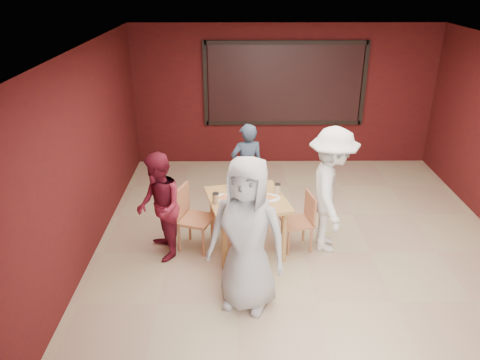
{
  "coord_description": "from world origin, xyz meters",
  "views": [
    {
      "loc": [
        -0.96,
        -5.68,
        3.7
      ],
      "look_at": [
        -0.91,
        0.1,
        1.1
      ],
      "focal_mm": 35.0,
      "sensor_mm": 36.0,
      "label": 1
    }
  ],
  "objects_px": {
    "chair_back": "(250,196)",
    "diner_back": "(247,168)",
    "chair_front": "(245,250)",
    "diner_right": "(331,190)",
    "chair_left": "(190,215)",
    "chair_right": "(302,218)",
    "dining_table": "(247,205)",
    "diner_front": "(247,235)",
    "diner_left": "(159,207)"
  },
  "relations": [
    {
      "from": "diner_left",
      "to": "diner_right",
      "type": "distance_m",
      "value": 2.37
    },
    {
      "from": "chair_left",
      "to": "diner_back",
      "type": "relative_size",
      "value": 0.63
    },
    {
      "from": "chair_front",
      "to": "diner_back",
      "type": "xyz_separation_m",
      "value": [
        0.07,
        2.01,
        0.29
      ]
    },
    {
      "from": "chair_left",
      "to": "diner_front",
      "type": "distance_m",
      "value": 1.54
    },
    {
      "from": "diner_front",
      "to": "diner_right",
      "type": "bearing_deg",
      "value": 65.96
    },
    {
      "from": "chair_back",
      "to": "diner_right",
      "type": "bearing_deg",
      "value": -33.21
    },
    {
      "from": "dining_table",
      "to": "diner_front",
      "type": "relative_size",
      "value": 0.66
    },
    {
      "from": "dining_table",
      "to": "chair_left",
      "type": "relative_size",
      "value": 1.33
    },
    {
      "from": "chair_back",
      "to": "diner_left",
      "type": "bearing_deg",
      "value": -143.74
    },
    {
      "from": "chair_back",
      "to": "diner_left",
      "type": "xyz_separation_m",
      "value": [
        -1.26,
        -0.93,
        0.29
      ]
    },
    {
      "from": "dining_table",
      "to": "diner_back",
      "type": "height_order",
      "value": "diner_back"
    },
    {
      "from": "chair_front",
      "to": "diner_left",
      "type": "distance_m",
      "value": 1.34
    },
    {
      "from": "chair_front",
      "to": "diner_right",
      "type": "relative_size",
      "value": 0.45
    },
    {
      "from": "dining_table",
      "to": "chair_front",
      "type": "distance_m",
      "value": 0.79
    },
    {
      "from": "chair_back",
      "to": "chair_right",
      "type": "distance_m",
      "value": 1.03
    },
    {
      "from": "dining_table",
      "to": "diner_right",
      "type": "relative_size",
      "value": 0.69
    },
    {
      "from": "chair_back",
      "to": "diner_left",
      "type": "relative_size",
      "value": 0.55
    },
    {
      "from": "chair_front",
      "to": "diner_front",
      "type": "relative_size",
      "value": 0.43
    },
    {
      "from": "chair_left",
      "to": "diner_right",
      "type": "relative_size",
      "value": 0.52
    },
    {
      "from": "chair_left",
      "to": "chair_right",
      "type": "bearing_deg",
      "value": -1.03
    },
    {
      "from": "chair_front",
      "to": "diner_left",
      "type": "xyz_separation_m",
      "value": [
        -1.16,
        0.6,
        0.3
      ]
    },
    {
      "from": "chair_right",
      "to": "chair_back",
      "type": "bearing_deg",
      "value": 134.3
    },
    {
      "from": "chair_left",
      "to": "diner_right",
      "type": "distance_m",
      "value": 2.0
    },
    {
      "from": "chair_front",
      "to": "chair_right",
      "type": "relative_size",
      "value": 0.96
    },
    {
      "from": "dining_table",
      "to": "chair_front",
      "type": "xyz_separation_m",
      "value": [
        -0.04,
        -0.74,
        -0.25
      ]
    },
    {
      "from": "chair_back",
      "to": "chair_right",
      "type": "relative_size",
      "value": 0.99
    },
    {
      "from": "dining_table",
      "to": "chair_back",
      "type": "xyz_separation_m",
      "value": [
        0.07,
        0.78,
        -0.24
      ]
    },
    {
      "from": "chair_right",
      "to": "diner_left",
      "type": "relative_size",
      "value": 0.55
    },
    {
      "from": "chair_right",
      "to": "diner_left",
      "type": "xyz_separation_m",
      "value": [
        -1.98,
        -0.19,
        0.29
      ]
    },
    {
      "from": "diner_right",
      "to": "diner_left",
      "type": "bearing_deg",
      "value": 100.42
    },
    {
      "from": "dining_table",
      "to": "diner_right",
      "type": "height_order",
      "value": "diner_right"
    },
    {
      "from": "diner_back",
      "to": "diner_right",
      "type": "distance_m",
      "value": 1.66
    },
    {
      "from": "chair_left",
      "to": "diner_left",
      "type": "height_order",
      "value": "diner_left"
    },
    {
      "from": "chair_back",
      "to": "chair_left",
      "type": "distance_m",
      "value": 1.12
    },
    {
      "from": "dining_table",
      "to": "chair_back",
      "type": "height_order",
      "value": "dining_table"
    },
    {
      "from": "dining_table",
      "to": "chair_left",
      "type": "height_order",
      "value": "dining_table"
    },
    {
      "from": "chair_back",
      "to": "chair_front",
      "type": "bearing_deg",
      "value": -93.88
    },
    {
      "from": "chair_front",
      "to": "diner_right",
      "type": "height_order",
      "value": "diner_right"
    },
    {
      "from": "chair_front",
      "to": "diner_right",
      "type": "xyz_separation_m",
      "value": [
        1.2,
        0.8,
        0.44
      ]
    },
    {
      "from": "chair_front",
      "to": "chair_back",
      "type": "relative_size",
      "value": 0.97
    },
    {
      "from": "dining_table",
      "to": "chair_right",
      "type": "distance_m",
      "value": 0.82
    },
    {
      "from": "diner_right",
      "to": "diner_front",
      "type": "bearing_deg",
      "value": 141.85
    },
    {
      "from": "dining_table",
      "to": "chair_right",
      "type": "relative_size",
      "value": 1.47
    },
    {
      "from": "diner_back",
      "to": "diner_left",
      "type": "bearing_deg",
      "value": 34.16
    },
    {
      "from": "chair_left",
      "to": "chair_right",
      "type": "xyz_separation_m",
      "value": [
        1.59,
        -0.03,
        -0.05
      ]
    },
    {
      "from": "chair_back",
      "to": "diner_right",
      "type": "xyz_separation_m",
      "value": [
        1.1,
        -0.72,
        0.43
      ]
    },
    {
      "from": "chair_right",
      "to": "chair_left",
      "type": "bearing_deg",
      "value": 178.97
    },
    {
      "from": "chair_back",
      "to": "diner_back",
      "type": "xyz_separation_m",
      "value": [
        -0.04,
        0.49,
        0.27
      ]
    },
    {
      "from": "chair_front",
      "to": "diner_front",
      "type": "distance_m",
      "value": 0.66
    },
    {
      "from": "chair_left",
      "to": "diner_left",
      "type": "distance_m",
      "value": 0.51
    }
  ]
}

